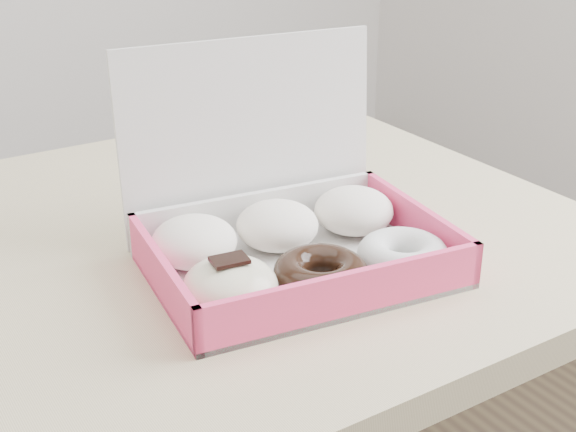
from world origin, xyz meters
TOP-DOWN VIEW (x-y plane):
  - table at (0.00, 0.00)m, footprint 1.20×0.80m
  - donut_box at (0.17, -0.13)m, footprint 0.35×0.31m

SIDE VIEW (x-z plane):
  - table at x=0.00m, z-range 0.30..1.05m
  - donut_box at x=0.17m, z-range 0.67..0.91m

